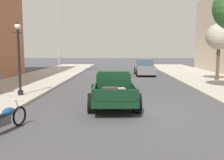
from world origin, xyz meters
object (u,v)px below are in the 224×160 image
Objects in this scene: car_background_grey at (144,68)px; flagpole at (60,19)px; motorcycle_parked at (4,119)px; street_tree_second at (219,37)px; street_lamp_near at (19,53)px; hotrod_truck_dark_green at (113,88)px.

car_background_grey is 0.47× the size of flagpole.
motorcycle_parked is 0.46× the size of street_tree_second.
street_tree_second is (5.30, -5.20, 2.78)m from car_background_grey.
flagpole reaches higher than street_lamp_near.
street_tree_second reaches higher than street_lamp_near.
flagpole is (-8.74, 1.22, 5.00)m from car_background_grey.
motorcycle_parked is 20.12m from flagpole.
street_lamp_near is 14.93m from street_tree_second.
hotrod_truck_dark_green is 1.16× the size of car_background_grey.
flagpole reaches higher than street_tree_second.
flagpole is (-5.97, 15.04, 5.02)m from hotrod_truck_dark_green.
hotrod_truck_dark_green reaches higher than motorcycle_parked.
hotrod_truck_dark_green is 12.13m from street_tree_second.
flagpole is at bearing 172.07° from car_background_grey.
hotrod_truck_dark_green is 2.43× the size of motorcycle_parked.
street_lamp_near is at bearing -151.37° from street_tree_second.
street_tree_second reaches higher than car_background_grey.
car_background_grey is 10.14m from flagpole.
motorcycle_parked is at bearing -131.49° from street_tree_second.
car_background_grey is 7.93m from street_tree_second.
hotrod_truck_dark_green is at bearing 52.09° from motorcycle_parked.
street_lamp_near reaches higher than car_background_grey.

